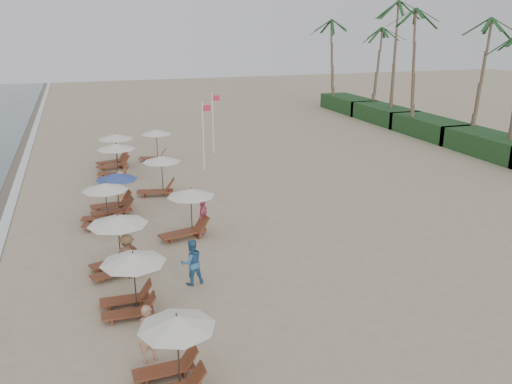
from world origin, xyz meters
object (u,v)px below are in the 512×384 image
object	(u,v)px
lounger_station_0	(171,350)
inland_station_1	(158,172)
beachgoer_near	(149,334)
beachgoer_far_b	(121,188)
beachgoer_mid_a	(192,262)
flag_pole_near	(204,133)
lounger_station_2	(115,241)
lounger_station_5	(114,159)
lounger_station_3	(102,203)
lounger_station_6	(113,151)
inland_station_0	(186,210)
lounger_station_1	(129,280)
beachgoer_mid_b	(127,255)
beachgoer_far_a	(203,216)
inland_station_2	(155,141)
lounger_station_4	(113,194)

from	to	relation	value
lounger_station_0	inland_station_1	xyz separation A→B (m)	(2.33, 17.37, 0.18)
beachgoer_near	beachgoer_far_b	xyz separation A→B (m)	(0.51, 14.72, 0.06)
beachgoer_mid_a	flag_pole_near	xyz separation A→B (m)	(4.29, 15.99, 1.65)
beachgoer_near	flag_pole_near	world-z (taller)	flag_pole_near
lounger_station_0	beachgoer_mid_a	xyz separation A→B (m)	(1.78, 5.76, -0.24)
lounger_station_2	inland_station_1	world-z (taller)	lounger_station_2
inland_station_1	beachgoer_mid_a	xyz separation A→B (m)	(-0.55, -11.61, -0.43)
lounger_station_5	flag_pole_near	size ratio (longest dim) A/B	0.56
lounger_station_3	flag_pole_near	world-z (taller)	flag_pole_near
lounger_station_2	lounger_station_6	size ratio (longest dim) A/B	0.91
lounger_station_6	beachgoer_far_b	xyz separation A→B (m)	(-0.23, -8.47, -0.21)
lounger_station_0	beachgoer_near	xyz separation A→B (m)	(-0.42, 1.37, -0.25)
inland_station_0	beachgoer_near	xyz separation A→B (m)	(-2.98, -9.13, -0.39)
lounger_station_1	beachgoer_far_b	world-z (taller)	lounger_station_1
lounger_station_1	lounger_station_5	bearing A→B (deg)	87.34
lounger_station_2	inland_station_1	xyz separation A→B (m)	(3.19, 9.67, -0.01)
lounger_station_2	beachgoer_mid_b	xyz separation A→B (m)	(0.41, -0.38, -0.49)
lounger_station_1	lounger_station_3	size ratio (longest dim) A/B	0.97
lounger_station_3	lounger_station_5	distance (m)	8.41
beachgoer_far_a	inland_station_0	bearing A→B (deg)	-48.34
inland_station_0	beachgoer_mid_b	size ratio (longest dim) A/B	1.70
beachgoer_near	beachgoer_mid_b	distance (m)	5.95
beachgoer_far_a	beachgoer_far_b	size ratio (longest dim) A/B	0.88
inland_station_1	lounger_station_3	bearing A→B (deg)	-128.77
inland_station_0	beachgoer_mid_a	xyz separation A→B (m)	(-0.79, -4.75, -0.38)
inland_station_2	lounger_station_5	bearing A→B (deg)	-127.87
lounger_station_1	beachgoer_far_a	xyz separation A→B (m)	(4.03, 6.27, -0.35)
lounger_station_4	lounger_station_5	bearing A→B (deg)	84.99
beachgoer_mid_b	flag_pole_near	xyz separation A→B (m)	(6.52, 14.42, 1.70)
beachgoer_near	lounger_station_1	bearing A→B (deg)	82.42
lounger_station_0	beachgoer_far_a	world-z (taller)	lounger_station_0
beachgoer_mid_a	beachgoer_far_b	world-z (taller)	beachgoer_far_b
lounger_station_4	flag_pole_near	size ratio (longest dim) A/B	0.57
lounger_station_6	inland_station_0	world-z (taller)	lounger_station_6
beachgoer_mid_b	inland_station_0	bearing A→B (deg)	-95.94
lounger_station_5	beachgoer_far_a	distance (m)	11.30
inland_station_0	inland_station_1	distance (m)	6.87
lounger_station_2	beachgoer_mid_a	world-z (taller)	lounger_station_2
lounger_station_0	inland_station_1	world-z (taller)	inland_station_1
inland_station_1	beachgoer_mid_a	distance (m)	11.63
lounger_station_1	lounger_station_4	xyz separation A→B (m)	(0.22, 10.52, -0.18)
lounger_station_2	lounger_station_5	distance (m)	13.83
lounger_station_2	lounger_station_0	bearing A→B (deg)	-83.65
beachgoer_mid_b	beachgoer_mid_a	bearing A→B (deg)	-177.66
inland_station_2	beachgoer_near	bearing A→B (deg)	-98.80
lounger_station_1	inland_station_1	bearing A→B (deg)	77.07
beachgoer_near	flag_pole_near	xyz separation A→B (m)	(6.49, 20.38, 1.66)
inland_station_2	beachgoer_mid_a	distance (m)	19.90
lounger_station_6	beachgoer_near	bearing A→B (deg)	-91.84
lounger_station_1	lounger_station_5	world-z (taller)	lounger_station_5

